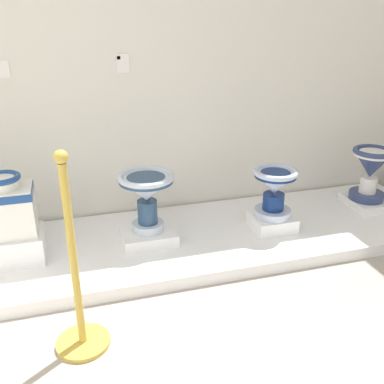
# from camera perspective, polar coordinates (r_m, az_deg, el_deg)

# --- Properties ---
(wall_back) EXTENTS (4.47, 0.06, 3.12)m
(wall_back) POSITION_cam_1_polar(r_m,az_deg,el_deg) (3.41, -0.31, 21.96)
(wall_back) COLOR silver
(wall_back) RESTS_ON ground_plane
(display_platform) EXTENTS (3.66, 1.05, 0.09)m
(display_platform) POSITION_cam_1_polar(r_m,az_deg,el_deg) (3.26, 2.54, -5.90)
(display_platform) COLOR white
(display_platform) RESTS_ON ground_plane
(plinth_block_central_ornate) EXTENTS (0.39, 0.30, 0.18)m
(plinth_block_central_ornate) POSITION_cam_1_polar(r_m,az_deg,el_deg) (3.08, -22.38, -6.64)
(plinth_block_central_ornate) COLOR white
(plinth_block_central_ornate) RESTS_ON display_platform
(antique_toilet_central_ornate) EXTENTS (0.34, 0.26, 0.40)m
(antique_toilet_central_ornate) POSITION_cam_1_polar(r_m,az_deg,el_deg) (2.96, -23.21, -1.63)
(antique_toilet_central_ornate) COLOR white
(antique_toilet_central_ornate) RESTS_ON plinth_block_central_ornate
(plinth_block_leftmost) EXTENTS (0.37, 0.33, 0.08)m
(plinth_block_leftmost) POSITION_cam_1_polar(r_m,az_deg,el_deg) (3.12, -5.74, -5.61)
(plinth_block_leftmost) COLOR white
(plinth_block_leftmost) RESTS_ON display_platform
(antique_toilet_leftmost) EXTENTS (0.38, 0.38, 0.42)m
(antique_toilet_leftmost) POSITION_cam_1_polar(r_m,az_deg,el_deg) (2.97, -5.99, 0.19)
(antique_toilet_leftmost) COLOR silver
(antique_toilet_leftmost) RESTS_ON plinth_block_leftmost
(plinth_block_rightmost) EXTENTS (0.30, 0.28, 0.11)m
(plinth_block_rightmost) POSITION_cam_1_polar(r_m,az_deg,el_deg) (3.31, 10.41, -3.91)
(plinth_block_rightmost) COLOR white
(plinth_block_rightmost) RESTS_ON display_platform
(antique_toilet_rightmost) EXTENTS (0.32, 0.32, 0.36)m
(antique_toilet_rightmost) POSITION_cam_1_polar(r_m,az_deg,el_deg) (3.19, 10.77, 0.71)
(antique_toilet_rightmost) COLOR silver
(antique_toilet_rightmost) RESTS_ON plinth_block_rightmost
(plinth_block_squat_floral) EXTENTS (0.28, 0.37, 0.07)m
(plinth_block_squat_floral) POSITION_cam_1_polar(r_m,az_deg,el_deg) (3.90, 21.76, -1.28)
(plinth_block_squat_floral) COLOR white
(plinth_block_squat_floral) RESTS_ON display_platform
(antique_toilet_squat_floral) EXTENTS (0.32, 0.32, 0.43)m
(antique_toilet_squat_floral) POSITION_cam_1_polar(r_m,az_deg,el_deg) (3.80, 22.42, 2.98)
(antique_toilet_squat_floral) COLOR navy
(antique_toilet_squat_floral) RESTS_ON plinth_block_squat_floral
(info_placard_first) EXTENTS (0.11, 0.01, 0.11)m
(info_placard_first) POSITION_cam_1_polar(r_m,az_deg,el_deg) (3.29, -23.77, 14.55)
(info_placard_first) COLOR white
(info_placard_second) EXTENTS (0.09, 0.01, 0.13)m
(info_placard_second) POSITION_cam_1_polar(r_m,az_deg,el_deg) (3.29, -9.06, 16.34)
(info_placard_second) COLOR white
(stanchion_post_near_left) EXTENTS (0.28, 0.28, 1.05)m
(stanchion_post_near_left) POSITION_cam_1_polar(r_m,az_deg,el_deg) (2.27, -14.74, -13.17)
(stanchion_post_near_left) COLOR gold
(stanchion_post_near_left) RESTS_ON ground_plane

